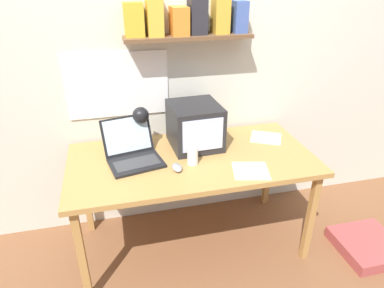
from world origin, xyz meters
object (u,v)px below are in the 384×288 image
at_px(laptop, 132,150).
at_px(desk_lamp, 141,120).
at_px(open_notebook, 266,138).
at_px(corner_desk, 192,165).
at_px(loose_paper_near_monitor, 251,171).
at_px(floor_cushion, 368,245).
at_px(juice_glass, 193,156).
at_px(computer_mouse, 177,167).
at_px(crt_monitor, 195,125).

relative_size(laptop, desk_lamp, 1.33).
bearing_deg(desk_lamp, open_notebook, 5.03).
bearing_deg(corner_desk, open_notebook, 14.46).
bearing_deg(laptop, loose_paper_near_monitor, -36.58).
relative_size(corner_desk, floor_cushion, 3.77).
height_order(juice_glass, loose_paper_near_monitor, juice_glass).
relative_size(corner_desk, desk_lamp, 5.33).
height_order(juice_glass, floor_cushion, juice_glass).
xyz_separation_m(desk_lamp, floor_cushion, (1.53, -0.61, -0.90)).
xyz_separation_m(computer_mouse, loose_paper_near_monitor, (0.44, -0.12, -0.01)).
bearing_deg(juice_glass, desk_lamp, 133.64).
height_order(loose_paper_near_monitor, floor_cushion, loose_paper_near_monitor).
bearing_deg(open_notebook, desk_lamp, 175.86).
bearing_deg(floor_cushion, desk_lamp, 158.38).
bearing_deg(desk_lamp, crt_monitor, 1.42).
xyz_separation_m(laptop, open_notebook, (0.98, 0.08, -0.06)).
distance_m(juice_glass, floor_cushion, 1.48).
relative_size(laptop, computer_mouse, 3.71).
height_order(corner_desk, desk_lamp, desk_lamp).
bearing_deg(laptop, corner_desk, -22.46).
bearing_deg(open_notebook, crt_monitor, 178.29).
bearing_deg(loose_paper_near_monitor, floor_cushion, -8.45).
relative_size(crt_monitor, open_notebook, 1.34).
xyz_separation_m(crt_monitor, laptop, (-0.44, -0.10, -0.09)).
relative_size(loose_paper_near_monitor, open_notebook, 0.92).
relative_size(corner_desk, crt_monitor, 4.28).
bearing_deg(open_notebook, floor_cushion, -40.57).
distance_m(laptop, desk_lamp, 0.22).
relative_size(juice_glass, loose_paper_near_monitor, 0.45).
bearing_deg(open_notebook, loose_paper_near_monitor, -125.32).
distance_m(desk_lamp, floor_cushion, 1.87).
height_order(desk_lamp, open_notebook, desk_lamp).
bearing_deg(loose_paper_near_monitor, laptop, 155.04).
xyz_separation_m(laptop, loose_paper_near_monitor, (0.69, -0.32, -0.06)).
xyz_separation_m(crt_monitor, computer_mouse, (-0.19, -0.30, -0.13)).
height_order(laptop, floor_cushion, laptop).
distance_m(loose_paper_near_monitor, floor_cushion, 1.16).
distance_m(desk_lamp, juice_glass, 0.44).
relative_size(crt_monitor, desk_lamp, 1.25).
bearing_deg(desk_lamp, juice_glass, -37.18).
bearing_deg(juice_glass, computer_mouse, -155.81).
xyz_separation_m(juice_glass, open_notebook, (0.61, 0.23, -0.05)).
distance_m(laptop, open_notebook, 0.99).
bearing_deg(crt_monitor, juice_glass, -110.08).
xyz_separation_m(desk_lamp, loose_paper_near_monitor, (0.61, -0.47, -0.21)).
distance_m(crt_monitor, loose_paper_near_monitor, 0.51).
bearing_deg(juice_glass, floor_cushion, -13.93).
bearing_deg(computer_mouse, loose_paper_near_monitor, -15.54).
bearing_deg(floor_cushion, open_notebook, 139.43).
relative_size(desk_lamp, juice_glass, 2.61).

